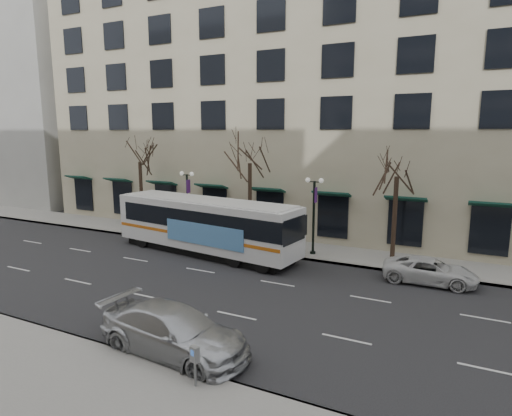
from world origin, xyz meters
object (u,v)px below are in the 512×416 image
Objects in this scene: city_bus at (206,224)px; pay_station at (195,357)px; lamp_post_right at (314,212)px; white_pickup at (430,271)px; tree_far_right at (398,161)px; lamp_post_left at (188,201)px; tree_far_left at (139,150)px; silver_car at (174,331)px; tree_far_mid at (250,150)px.

city_bus reaches higher than pay_station.
lamp_post_right is 8.01m from white_pickup.
lamp_post_right reaches higher than city_bus.
lamp_post_left is at bearing -177.71° from tree_far_right.
city_bus is 14.10m from white_pickup.
tree_far_left is 1.71× the size of white_pickup.
lamp_post_left is at bearing 180.00° from lamp_post_right.
tree_far_left reaches higher than lamp_post_left.
lamp_post_left is at bearing 38.05° from silver_car.
city_bus is 13.28m from silver_car.
pay_station is at bearing -123.57° from silver_car.
tree_far_right is at bearing -0.00° from tree_far_mid.
tree_far_left reaches higher than lamp_post_right.
city_bus is (-6.63, -2.67, -0.91)m from lamp_post_right.
tree_far_right is 17.76m from pay_station.
lamp_post_right is (5.01, -0.60, -3.96)m from tree_far_mid.
city_bus is at bearing -21.35° from tree_far_left.
lamp_post_left is 19.81m from pay_station.
lamp_post_right is (-4.99, -0.60, -3.48)m from tree_far_right.
tree_far_left is 1.60× the size of lamp_post_left.
tree_far_right is 12.85m from city_bus.
pay_station is (1.54, -16.00, -1.81)m from lamp_post_right.
lamp_post_left reaches higher than pay_station.
tree_far_left is 15.48m from lamp_post_right.
tree_far_mid is 14.13m from white_pickup.
tree_far_left is 0.60× the size of city_bus.
lamp_post_left and lamp_post_right have the same top height.
lamp_post_left is (-4.99, -0.60, -3.96)m from tree_far_mid.
tree_far_mid reaches higher than lamp_post_left.
pay_station is at bearing -54.19° from lamp_post_left.
tree_far_mid reaches higher than silver_car.
tree_far_left reaches higher than city_bus.
white_pickup is (7.88, 12.29, -0.20)m from silver_car.
pay_station is at bearing -101.73° from tree_far_right.
tree_far_right reaches higher than silver_car.
white_pickup is 15.08m from pay_station.
tree_far_mid is (10.00, 0.00, 0.21)m from tree_far_left.
tree_far_left is at bearing 82.05° from white_pickup.
tree_far_mid is at bearing 71.32° from city_bus.
white_pickup is at bearing 86.47° from pay_station.
lamp_post_left is 4.40m from city_bus.
silver_car is 1.25× the size of white_pickup.
pay_station reaches higher than white_pickup.
tree_far_left is at bearing 154.20° from pay_station.
tree_far_mid is at bearing 21.37° from silver_car.
tree_far_right is at bearing -15.47° from silver_car.
city_bus is (-11.62, -3.27, -4.39)m from tree_far_right.
lamp_post_left is 0.86× the size of silver_car.
tree_far_mid is 6.40m from lamp_post_left.
pay_station is at bearing -45.09° from tree_far_left.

